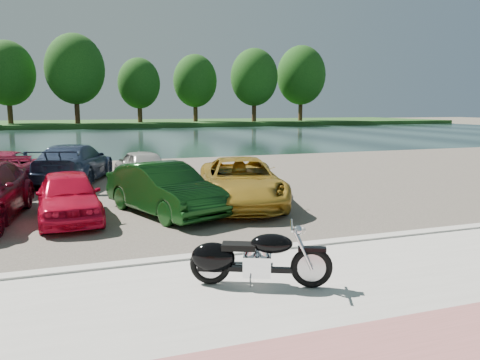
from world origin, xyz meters
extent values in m
plane|color=#595447|center=(0.00, 0.00, 0.00)|extent=(200.00, 200.00, 0.00)
cube|color=#B3B1A9|center=(0.00, -1.00, 0.05)|extent=(60.00, 6.00, 0.10)
cube|color=#B3B1A9|center=(0.00, 2.00, 0.07)|extent=(60.00, 0.30, 0.14)
cube|color=#47423A|center=(0.00, 11.00, 0.02)|extent=(60.00, 18.00, 0.04)
cube|color=#172927|center=(0.00, 40.00, 0.00)|extent=(120.00, 40.00, 0.00)
cube|color=#204518|center=(0.00, 72.00, 0.30)|extent=(120.00, 24.00, 0.60)
cylinder|color=#3D2716|center=(-12.00, 67.40, 3.30)|extent=(0.70, 0.70, 5.40)
ellipsoid|color=#123C10|center=(-12.00, 67.40, 7.62)|extent=(7.56, 7.56, 9.07)
cylinder|color=#3D2716|center=(-3.00, 64.60, 3.52)|extent=(0.70, 0.70, 5.85)
ellipsoid|color=#123C10|center=(-3.00, 64.60, 8.21)|extent=(8.19, 8.19, 9.83)
cylinder|color=#3D2716|center=(6.00, 66.00, 2.85)|extent=(0.70, 0.70, 4.50)
ellipsoid|color=#123C10|center=(6.00, 66.00, 6.45)|extent=(6.30, 6.30, 7.56)
cylinder|color=#3D2716|center=(15.00, 67.40, 3.08)|extent=(0.70, 0.70, 4.95)
ellipsoid|color=#123C10|center=(15.00, 67.40, 7.04)|extent=(6.93, 6.93, 8.32)
cylinder|color=#3D2716|center=(24.00, 64.60, 3.30)|extent=(0.70, 0.70, 5.40)
ellipsoid|color=#123C10|center=(24.00, 64.60, 7.62)|extent=(7.56, 7.56, 9.07)
cylinder|color=#3D2716|center=(33.00, 66.00, 3.52)|extent=(0.70, 0.70, 5.85)
ellipsoid|color=#123C10|center=(33.00, 66.00, 8.21)|extent=(8.19, 8.19, 9.83)
torus|color=black|center=(0.17, -0.14, 0.44)|extent=(0.67, 0.39, 0.68)
torus|color=black|center=(-1.33, 0.55, 0.44)|extent=(0.67, 0.39, 0.68)
cylinder|color=#B2B2B7|center=(0.17, -0.14, 0.44)|extent=(0.44, 0.25, 0.46)
cylinder|color=#B2B2B7|center=(-1.33, 0.55, 0.44)|extent=(0.44, 0.25, 0.46)
cylinder|color=silver|center=(0.00, -0.17, 0.74)|extent=(0.32, 0.18, 0.63)
cylinder|color=silver|center=(0.08, 0.01, 0.74)|extent=(0.32, 0.18, 0.63)
cylinder|color=silver|center=(-0.13, 0.00, 1.13)|extent=(0.34, 0.70, 0.04)
sphere|color=silver|center=(-0.04, -0.04, 1.05)|extent=(0.21, 0.21, 0.16)
sphere|color=silver|center=(0.02, -0.07, 1.05)|extent=(0.15, 0.15, 0.11)
cube|color=black|center=(0.17, -0.14, 0.75)|extent=(0.47, 0.31, 0.06)
cube|color=black|center=(-0.58, 0.21, 0.38)|extent=(1.13, 0.59, 0.08)
cube|color=silver|center=(-0.63, 0.23, 0.45)|extent=(0.54, 0.48, 0.34)
cylinder|color=silver|center=(-0.54, 0.19, 0.65)|extent=(0.30, 0.27, 0.27)
cylinder|color=silver|center=(-0.72, 0.27, 0.65)|extent=(0.30, 0.27, 0.27)
ellipsoid|color=black|center=(-0.42, 0.13, 0.82)|extent=(0.77, 0.61, 0.32)
cube|color=black|center=(-0.90, 0.35, 0.76)|extent=(0.62, 0.48, 0.10)
ellipsoid|color=black|center=(-1.29, 0.53, 0.56)|extent=(0.80, 0.61, 0.50)
cube|color=black|center=(-1.33, 0.55, 0.49)|extent=(0.44, 0.33, 0.30)
cylinder|color=silver|center=(-0.83, 0.50, 0.32)|extent=(1.04, 0.54, 0.09)
cylinder|color=silver|center=(-0.83, 0.50, 0.40)|extent=(1.04, 0.54, 0.09)
cylinder|color=#B2B2B7|center=(-0.79, 0.10, 0.23)|extent=(0.08, 0.14, 0.22)
imported|color=red|center=(-3.58, 6.27, 0.69)|extent=(1.77, 3.91, 1.30)
imported|color=black|center=(-1.09, 6.15, 0.75)|extent=(2.90, 4.53, 1.41)
imported|color=#B28B29|center=(1.33, 6.60, 0.75)|extent=(3.47, 5.52, 1.42)
imported|color=#AD1C42|center=(-5.87, 12.19, 0.73)|extent=(3.08, 5.30, 1.39)
imported|color=navy|center=(-3.44, 12.96, 0.80)|extent=(3.52, 5.61, 1.52)
imported|color=#B8B8B3|center=(-0.92, 12.41, 0.67)|extent=(2.04, 3.90, 1.27)
camera|label=1|loc=(-3.30, -6.57, 3.00)|focal=35.00mm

